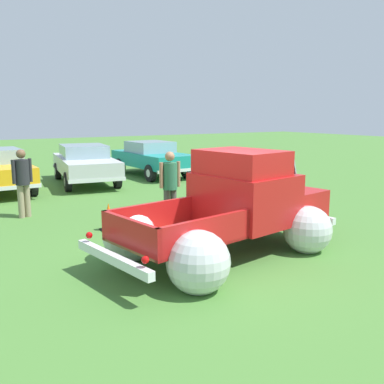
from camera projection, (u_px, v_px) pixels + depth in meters
name	position (u px, v px, depth m)	size (l,w,h in m)	color
ground_plane	(219.00, 256.00, 7.93)	(80.00, 80.00, 0.00)	#477A33
vintage_pickup_truck	(234.00, 213.00, 8.04)	(4.86, 3.32, 1.96)	black
show_car_1	(85.00, 162.00, 16.01)	(2.55, 4.95, 1.43)	black
show_car_2	(152.00, 157.00, 17.99)	(2.01, 4.33, 1.43)	black
spectator_0	(170.00, 183.00, 10.03)	(0.54, 0.36, 1.72)	#4C4742
spectator_1	(23.00, 179.00, 10.70)	(0.53, 0.43, 1.72)	gray
lane_cone_0	(267.00, 206.00, 10.75)	(0.36, 0.36, 0.63)	black
lane_cone_1	(109.00, 217.00, 9.60)	(0.36, 0.36, 0.63)	black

